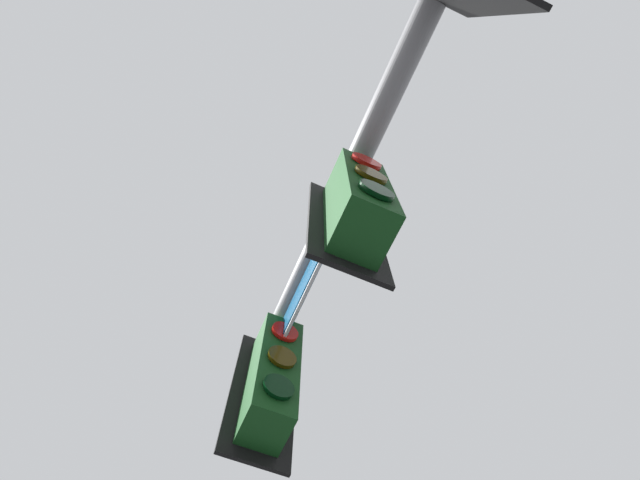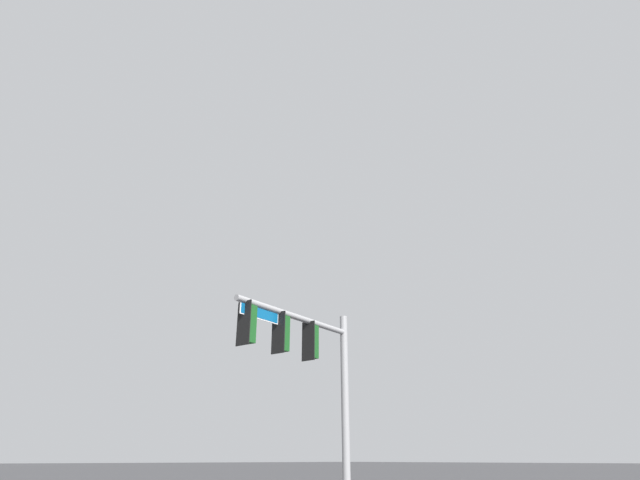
{
  "view_description": "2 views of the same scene",
  "coord_description": "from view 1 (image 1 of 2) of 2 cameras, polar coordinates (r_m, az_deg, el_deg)",
  "views": [
    {
      "loc": [
        -5.63,
        -7.56,
        1.94
      ],
      "look_at": [
        -4.2,
        -7.88,
        5.37
      ],
      "focal_mm": 28.0,
      "sensor_mm": 36.0,
      "label": 1
    },
    {
      "loc": [
        4.77,
        4.25,
        1.37
      ],
      "look_at": [
        -4.7,
        -6.28,
        7.6
      ],
      "focal_mm": 28.0,
      "sensor_mm": 36.0,
      "label": 2
    }
  ],
  "objects": []
}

